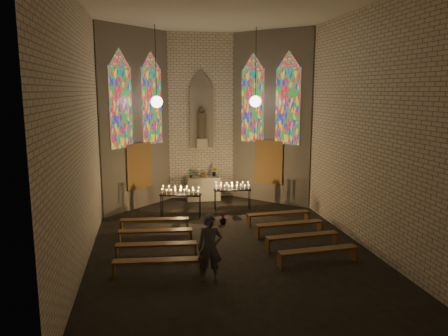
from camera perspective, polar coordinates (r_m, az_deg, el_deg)
The scene contains 18 objects.
floor at distance 13.60m, azimuth 0.28°, elevation -9.76°, with size 12.00×12.00×0.00m, color black.
room at distance 16.14m, azimuth -1.87°, elevation 6.88°, with size 8.22×12.43×7.00m.
altar at distance 18.64m, azimuth -2.73°, elevation -2.69°, with size 1.40×0.60×1.00m, color #B8B296.
flower_vase_left at distance 18.36m, azimuth -4.41°, elevation -0.68°, with size 0.21×0.14×0.40m, color #4C723F.
flower_vase_center at distance 18.55m, azimuth -2.75°, elevation -0.57°, with size 0.35×0.30×0.39m, color #4C723F.
flower_vase_right at distance 18.65m, azimuth -1.25°, elevation -0.48°, with size 0.22×0.17×0.39m, color #4C723F.
aisle_flower_pot at distance 15.35m, azimuth -0.14°, elevation -6.55°, with size 0.25×0.25×0.44m, color #4C723F.
votive_stand_left at distance 16.00m, azimuth -5.70°, elevation -3.21°, with size 1.55×0.74×1.11m.
votive_stand_right at distance 16.91m, azimuth 1.09°, elevation -2.60°, with size 1.45×0.41×1.05m.
pew_left_0 at distance 14.76m, azimuth -9.06°, elevation -6.86°, with size 2.25×0.50×0.43m.
pew_right_0 at distance 15.41m, azimuth 7.12°, elevation -6.08°, with size 2.25×0.50×0.43m.
pew_left_1 at distance 13.61m, azimuth -8.95°, elevation -8.31°, with size 2.25×0.50×0.43m.
pew_right_1 at distance 14.32m, azimuth 8.54°, elevation -7.38°, with size 2.25×0.50×0.43m.
pew_left_2 at distance 12.48m, azimuth -8.83°, elevation -10.04°, with size 2.25×0.50×0.43m.
pew_right_2 at distance 13.24m, azimuth 10.20°, elevation -8.88°, with size 2.25×0.50×0.43m.
pew_left_3 at distance 11.36m, azimuth -8.69°, elevation -12.10°, with size 2.25×0.50×0.43m.
pew_right_3 at distance 12.19m, azimuth 12.18°, elevation -10.64°, with size 2.25×0.50×0.43m.
visitor at distance 10.80m, azimuth -1.85°, elevation -10.40°, with size 0.61×0.40×1.67m, color #45464E.
Camera 1 is at (-2.30, -12.58, 4.62)m, focal length 35.00 mm.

